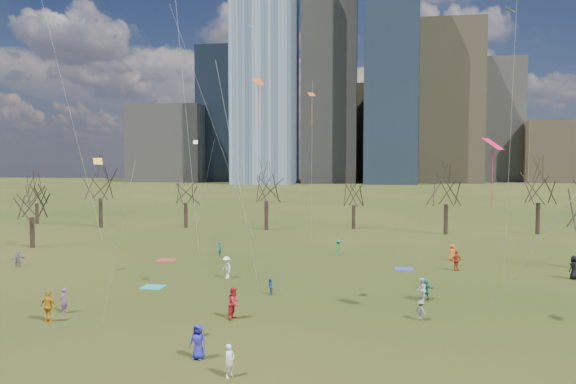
# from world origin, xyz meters

# --- Properties ---
(ground) EXTENTS (500.00, 500.00, 0.00)m
(ground) POSITION_xyz_m (0.00, 0.00, 0.00)
(ground) COLOR black
(ground) RESTS_ON ground
(downtown_skyline) EXTENTS (212.50, 78.00, 118.00)m
(downtown_skyline) POSITION_xyz_m (-2.43, 210.64, 39.01)
(downtown_skyline) COLOR slate
(downtown_skyline) RESTS_ON ground
(bare_tree_row) EXTENTS (113.04, 29.80, 9.50)m
(bare_tree_row) POSITION_xyz_m (-0.09, 37.22, 6.12)
(bare_tree_row) COLOR black
(bare_tree_row) RESTS_ON ground
(blanket_teal) EXTENTS (1.60, 1.50, 0.03)m
(blanket_teal) POSITION_xyz_m (-9.59, 6.74, 0.01)
(blanket_teal) COLOR teal
(blanket_teal) RESTS_ON ground
(blanket_navy) EXTENTS (1.60, 1.50, 0.03)m
(blanket_navy) POSITION_xyz_m (9.80, 16.13, 0.01)
(blanket_navy) COLOR #243BAC
(blanket_navy) RESTS_ON ground
(blanket_crimson) EXTENTS (1.60, 1.50, 0.03)m
(blanket_crimson) POSITION_xyz_m (-12.59, 17.01, 0.01)
(blanket_crimson) COLOR #B4242E
(blanket_crimson) RESTS_ON ground
(person_0) EXTENTS (0.90, 0.66, 1.71)m
(person_0) POSITION_xyz_m (-1.76, -6.45, 0.85)
(person_0) COLOR #252399
(person_0) RESTS_ON ground
(person_1) EXTENTS (0.58, 0.65, 1.48)m
(person_1) POSITION_xyz_m (0.28, -8.28, 0.74)
(person_1) COLOR white
(person_1) RESTS_ON ground
(person_2) EXTENTS (0.95, 1.10, 1.93)m
(person_2) POSITION_xyz_m (-1.58, -0.03, 0.96)
(person_2) COLOR red
(person_2) RESTS_ON ground
(person_3) EXTENTS (0.84, 0.88, 1.20)m
(person_3) POSITION_xyz_m (9.57, 1.27, 0.60)
(person_3) COLOR slate
(person_3) RESTS_ON ground
(person_4) EXTENTS (1.15, 0.62, 1.86)m
(person_4) POSITION_xyz_m (-12.35, -2.13, 0.93)
(person_4) COLOR orange
(person_4) RESTS_ON ground
(person_5) EXTENTS (1.37, 0.63, 1.43)m
(person_5) POSITION_xyz_m (10.42, 6.06, 0.71)
(person_5) COLOR #186C5C
(person_5) RESTS_ON ground
(person_6) EXTENTS (1.13, 1.04, 1.93)m
(person_6) POSITION_xyz_m (23.09, 14.05, 0.97)
(person_6) COLOR black
(person_6) RESTS_ON ground
(person_7) EXTENTS (0.44, 0.62, 1.58)m
(person_7) POSITION_xyz_m (-12.50, -0.35, 0.79)
(person_7) COLOR #75478F
(person_7) RESTS_ON ground
(person_8) EXTENTS (0.58, 0.66, 1.17)m
(person_8) POSITION_xyz_m (-0.43, 5.81, 0.58)
(person_8) COLOR #2852AE
(person_8) RESTS_ON ground
(person_9) EXTENTS (1.28, 1.30, 1.79)m
(person_9) POSITION_xyz_m (-4.83, 10.40, 0.90)
(person_9) COLOR white
(person_9) RESTS_ON ground
(person_10) EXTENTS (1.11, 0.87, 1.76)m
(person_10) POSITION_xyz_m (14.24, 16.09, 0.88)
(person_10) COLOR #BA311A
(person_10) RESTS_ON ground
(person_11) EXTENTS (1.26, 1.26, 1.46)m
(person_11) POSITION_xyz_m (-24.62, 12.10, 0.73)
(person_11) COLOR slate
(person_11) RESTS_ON ground
(person_12) EXTENTS (0.73, 0.90, 1.60)m
(person_12) POSITION_xyz_m (14.70, 20.73, 0.80)
(person_12) COLOR orange
(person_12) RESTS_ON ground
(person_13) EXTENTS (0.59, 0.63, 1.45)m
(person_13) POSITION_xyz_m (-8.02, 19.86, 0.73)
(person_13) COLOR #176952
(person_13) RESTS_ON ground
(person_14) EXTENTS (0.61, 0.78, 1.59)m
(person_14) POSITION_xyz_m (10.08, 5.55, 0.80)
(person_14) COLOR silver
(person_14) RESTS_ON ground
(person_15) EXTENTS (0.77, 1.13, 1.62)m
(person_15) POSITION_xyz_m (3.76, 22.02, 0.81)
(person_15) COLOR #19724C
(person_15) RESTS_ON ground
(kites_airborne) EXTENTS (61.13, 42.38, 36.36)m
(kites_airborne) POSITION_xyz_m (1.52, 10.40, 14.10)
(kites_airborne) COLOR #F54114
(kites_airborne) RESTS_ON ground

